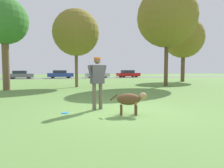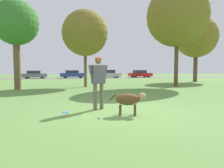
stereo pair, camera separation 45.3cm
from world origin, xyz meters
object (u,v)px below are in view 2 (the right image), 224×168
(tree_mid_center, at_px, (85,33))
(parked_car_grey, at_px, (35,75))
(parked_car_red, at_px, (140,74))
(parked_car_blue, at_px, (73,74))
(dog, at_px, (129,100))
(frisbee, at_px, (65,112))
(tree_far_right, at_px, (196,37))
(person, at_px, (98,78))
(parked_car_silver, at_px, (109,74))
(tree_near_right, at_px, (177,16))
(tree_near_left, at_px, (16,23))

(tree_mid_center, distance_m, parked_car_grey, 20.06)
(tree_mid_center, xyz_separation_m, parked_car_red, (11.89, 18.96, -3.60))
(parked_car_blue, bearing_deg, dog, -88.17)
(frisbee, relative_size, tree_far_right, 0.03)
(dog, bearing_deg, parked_car_blue, 109.23)
(dog, bearing_deg, parked_car_red, 86.24)
(frisbee, bearing_deg, person, 15.42)
(person, height_order, tree_mid_center, tree_mid_center)
(frisbee, relative_size, parked_car_blue, 0.05)
(parked_car_grey, xyz_separation_m, parked_car_silver, (12.42, -0.03, 0.05))
(parked_car_red, bearing_deg, frisbee, -117.70)
(parked_car_blue, height_order, parked_car_red, parked_car_red)
(dog, height_order, tree_near_right, tree_near_right)
(person, bearing_deg, dog, -70.90)
(tree_far_right, distance_m, parked_car_grey, 24.70)
(tree_near_right, distance_m, parked_car_grey, 24.71)
(person, xyz_separation_m, parked_car_blue, (-0.02, 28.23, -0.40))
(person, bearing_deg, tree_far_right, 29.93)
(parked_car_silver, bearing_deg, parked_car_grey, 179.13)
(tree_mid_center, relative_size, parked_car_red, 1.41)
(tree_near_left, relative_size, parked_car_grey, 1.56)
(dog, height_order, parked_car_silver, parked_car_silver)
(dog, height_order, parked_car_grey, parked_car_grey)
(parked_car_blue, bearing_deg, parked_car_grey, -177.16)
(parked_car_blue, bearing_deg, tree_far_right, -46.98)
(frisbee, xyz_separation_m, parked_car_blue, (1.08, 28.53, 0.66))
(tree_far_right, height_order, tree_near_left, tree_far_right)
(tree_near_left, xyz_separation_m, parked_car_red, (16.69, 20.11, -3.86))
(tree_mid_center, relative_size, parked_car_silver, 1.46)
(dog, height_order, tree_far_right, tree_far_right)
(tree_near_left, bearing_deg, tree_near_right, -0.09)
(person, relative_size, tree_near_right, 0.22)
(tree_mid_center, bearing_deg, tree_near_right, -9.06)
(dog, relative_size, parked_car_grey, 0.28)
(tree_near_right, bearing_deg, tree_far_right, 43.77)
(tree_far_right, xyz_separation_m, tree_near_left, (-17.83, -5.43, -0.61))
(tree_near_right, relative_size, parked_car_silver, 1.96)
(tree_far_right, distance_m, parked_car_silver, 16.62)
(frisbee, distance_m, tree_near_right, 13.54)
(tree_mid_center, xyz_separation_m, parked_car_grey, (-6.56, 18.61, -3.64))
(parked_car_silver, bearing_deg, tree_near_left, -119.12)
(tree_mid_center, distance_m, tree_far_right, 13.74)
(person, bearing_deg, parked_car_silver, 61.91)
(person, distance_m, tree_near_left, 9.91)
(tree_mid_center, height_order, tree_near_right, tree_near_right)
(tree_mid_center, height_order, parked_car_blue, tree_mid_center)
(tree_near_right, relative_size, parked_car_grey, 2.10)
(tree_mid_center, bearing_deg, tree_near_left, -166.48)
(dog, distance_m, tree_near_left, 11.37)
(parked_car_grey, height_order, parked_car_blue, parked_car_blue)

